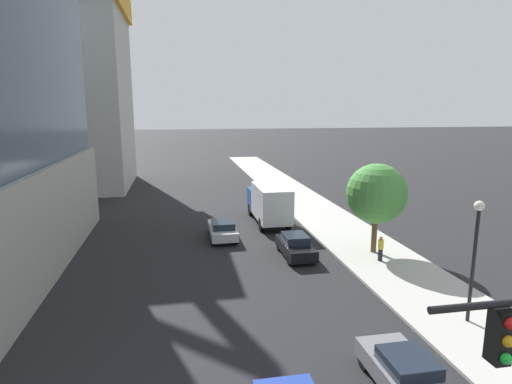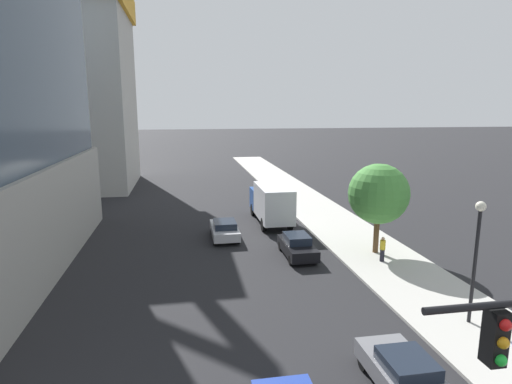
% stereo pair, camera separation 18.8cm
% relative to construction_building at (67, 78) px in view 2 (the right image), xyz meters
% --- Properties ---
extents(sidewalk, '(5.43, 120.00, 0.15)m').
position_rel_construction_building_xyz_m(sidewalk, '(25.68, -32.64, -13.06)').
color(sidewalk, '#B2AFA8').
rests_on(sidewalk, ground).
extents(construction_building, '(15.20, 15.71, 32.55)m').
position_rel_construction_building_xyz_m(construction_building, '(0.00, 0.00, 0.00)').
color(construction_building, '#B2AFA8').
rests_on(construction_building, ground).
extents(street_lamp, '(0.44, 0.44, 5.55)m').
position_rel_construction_building_xyz_m(street_lamp, '(25.68, -39.11, -9.33)').
color(street_lamp, black).
rests_on(street_lamp, sidewalk).
extents(street_tree, '(3.93, 3.93, 5.94)m').
position_rel_construction_building_xyz_m(street_tree, '(25.72, -29.62, -9.02)').
color(street_tree, brown).
rests_on(street_tree, sidewalk).
extents(car_silver, '(1.90, 4.38, 1.40)m').
position_rel_construction_building_xyz_m(car_silver, '(16.15, -24.41, -12.41)').
color(car_silver, '#B7B7BC').
rests_on(car_silver, ground).
extents(car_gray, '(1.89, 4.12, 1.40)m').
position_rel_construction_building_xyz_m(car_gray, '(20.46, -42.85, -12.43)').
color(car_gray, slate).
rests_on(car_gray, ground).
extents(car_black, '(1.79, 4.14, 1.46)m').
position_rel_construction_building_xyz_m(car_black, '(20.46, -29.15, -12.41)').
color(car_black, black).
rests_on(car_black, ground).
extents(box_truck, '(2.46, 7.45, 3.36)m').
position_rel_construction_building_xyz_m(box_truck, '(20.46, -20.96, -11.27)').
color(box_truck, '#1E4799').
rests_on(box_truck, ground).
extents(pedestrian_yellow_shirt, '(0.34, 0.34, 1.58)m').
position_rel_construction_building_xyz_m(pedestrian_yellow_shirt, '(25.37, -31.29, -12.18)').
color(pedestrian_yellow_shirt, black).
rests_on(pedestrian_yellow_shirt, sidewalk).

